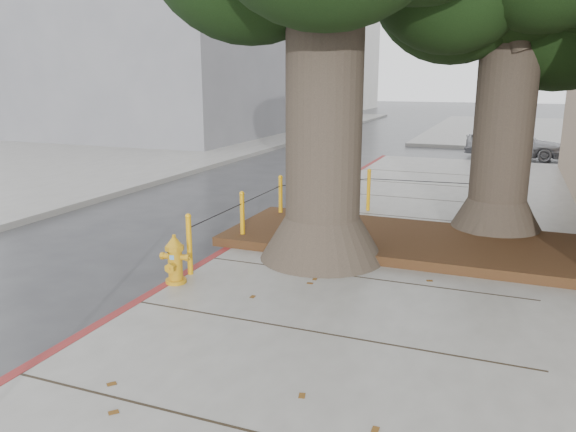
# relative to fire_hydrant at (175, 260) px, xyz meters

# --- Properties ---
(ground) EXTENTS (140.00, 140.00, 0.00)m
(ground) POSITION_rel_fire_hydrant_xyz_m (1.90, -0.79, -0.50)
(ground) COLOR #28282B
(ground) RESTS_ON ground
(sidewalk_opposite) EXTENTS (14.00, 60.00, 0.15)m
(sidewalk_opposite) POSITION_rel_fire_hydrant_xyz_m (-12.10, 9.21, -0.43)
(sidewalk_opposite) COLOR slate
(sidewalk_opposite) RESTS_ON ground
(curb_red) EXTENTS (0.14, 26.00, 0.16)m
(curb_red) POSITION_rel_fire_hydrant_xyz_m (-0.10, 1.71, -0.43)
(curb_red) COLOR maroon
(curb_red) RESTS_ON ground
(planter_bed) EXTENTS (6.40, 2.60, 0.16)m
(planter_bed) POSITION_rel_fire_hydrant_xyz_m (2.80, 3.11, -0.27)
(planter_bed) COLOR black
(planter_bed) RESTS_ON sidewalk_main
(building_far_grey) EXTENTS (12.00, 16.00, 12.00)m
(building_far_grey) POSITION_rel_fire_hydrant_xyz_m (-13.10, 21.21, 5.50)
(building_far_grey) COLOR slate
(building_far_grey) RESTS_ON ground
(building_far_white) EXTENTS (12.00, 18.00, 15.00)m
(building_far_white) POSITION_rel_fire_hydrant_xyz_m (-15.10, 44.21, 7.00)
(building_far_white) COLOR silver
(building_far_white) RESTS_ON ground
(bollard_ring) EXTENTS (3.79, 5.39, 0.95)m
(bollard_ring) POSITION_rel_fire_hydrant_xyz_m (1.03, 3.58, 0.16)
(bollard_ring) COLOR #E69F0C
(bollard_ring) RESTS_ON sidewalk_main
(fire_hydrant) EXTENTS (0.38, 0.36, 0.72)m
(fire_hydrant) POSITION_rel_fire_hydrant_xyz_m (0.00, 0.00, 0.00)
(fire_hydrant) COLOR orange
(fire_hydrant) RESTS_ON sidewalk_main
(car_silver) EXTENTS (3.66, 1.73, 1.21)m
(car_silver) POSITION_rel_fire_hydrant_xyz_m (4.47, 16.81, 0.10)
(car_silver) COLOR #949599
(car_silver) RESTS_ON ground
(car_dark) EXTENTS (1.86, 4.45, 1.28)m
(car_dark) POSITION_rel_fire_hydrant_xyz_m (-8.29, 19.05, 0.14)
(car_dark) COLOR black
(car_dark) RESTS_ON ground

